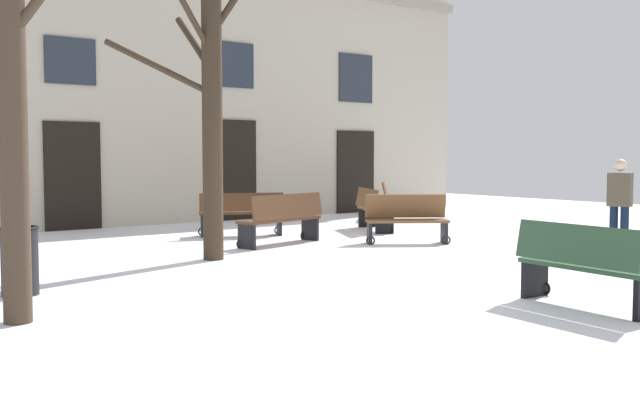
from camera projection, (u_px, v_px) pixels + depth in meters
ground_plane at (387, 269)px, 10.32m from camera, size 31.26×31.26×0.00m
building_facade at (150, 87)px, 16.82m from camera, size 19.54×0.60×6.37m
tree_center at (211, 94)px, 11.10m from camera, size 2.17×2.43×4.95m
tree_foreground at (12, 39)px, 6.87m from camera, size 2.53×1.85×5.26m
litter_bin at (20, 261)px, 8.40m from camera, size 0.44×0.44×0.81m
bench_by_litter_bin at (373, 209)px, 15.59m from camera, size 1.10×1.62×0.92m
bench_near_center_tree at (241, 213)px, 14.51m from camera, size 1.73×1.16×0.89m
bench_back_to_back_right at (584, 266)px, 7.70m from camera, size 0.56×1.56×0.91m
bench_facing_shops at (282, 218)px, 13.09m from camera, size 1.90×0.90×0.94m
bench_far_corner at (406, 219)px, 13.34m from camera, size 1.53×1.25×0.91m
bench_near_lamp at (380, 200)px, 18.28m from camera, size 1.40×1.45×0.96m
person_strolling at (620, 200)px, 12.39m from camera, size 0.32×0.43×1.57m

